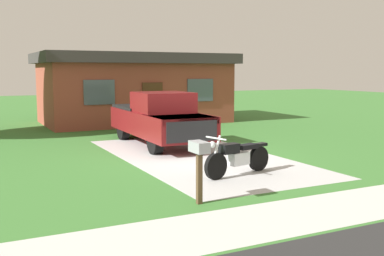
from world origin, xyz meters
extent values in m
plane|color=#3A7230|center=(0.00, 0.00, 0.00)|extent=(80.00, 80.00, 0.00)
cube|color=#B7B7B7|center=(0.00, 0.00, 0.00)|extent=(4.46, 8.98, 0.01)
cube|color=beige|center=(0.00, -6.00, 0.00)|extent=(36.00, 1.80, 0.01)
cylinder|color=black|center=(-1.00, -2.91, 0.33)|extent=(0.67, 0.27, 0.66)
cylinder|color=black|center=(0.51, -2.54, 0.33)|extent=(0.67, 0.27, 0.66)
cube|color=silver|center=(-0.22, -2.72, 0.42)|extent=(0.61, 0.39, 0.32)
cube|color=black|center=(-0.56, -2.80, 0.72)|extent=(0.57, 0.38, 0.24)
cube|color=black|center=(0.07, -2.65, 0.70)|extent=(0.65, 0.41, 0.12)
cube|color=black|center=(0.51, -2.54, 0.70)|extent=(0.51, 0.31, 0.08)
cylinder|color=silver|center=(-1.00, -2.91, 0.70)|extent=(0.34, 0.14, 0.77)
cylinder|color=silver|center=(-1.00, -2.91, 1.02)|extent=(0.20, 0.69, 0.04)
sphere|color=silver|center=(-1.11, -2.94, 0.88)|extent=(0.16, 0.16, 0.16)
cylinder|color=black|center=(0.62, 0.94, 0.42)|extent=(0.32, 0.85, 0.84)
cylinder|color=black|center=(-1.02, 0.98, 0.42)|extent=(0.32, 0.85, 0.84)
cylinder|color=black|center=(0.70, 4.44, 0.42)|extent=(0.32, 0.85, 0.84)
cylinder|color=black|center=(-0.94, 4.48, 0.42)|extent=(0.32, 0.85, 0.84)
cube|color=maroon|center=(-0.16, 2.76, 0.80)|extent=(2.12, 5.64, 0.80)
cube|color=maroon|center=(-0.20, 0.91, 1.10)|extent=(1.94, 1.94, 0.20)
cube|color=maroon|center=(-0.17, 2.36, 1.55)|extent=(1.84, 1.94, 0.70)
cube|color=#3F4C56|center=(-0.18, 1.56, 1.45)|extent=(1.70, 0.20, 0.60)
cube|color=black|center=(-0.12, 4.31, 1.05)|extent=(1.95, 2.44, 0.50)
cube|color=black|center=(-0.22, -0.02, 0.80)|extent=(1.70, 0.14, 0.64)
cube|color=#4C3823|center=(-2.30, -4.56, 0.55)|extent=(0.10, 0.10, 1.10)
cube|color=gray|center=(-2.30, -4.56, 1.15)|extent=(0.26, 0.48, 0.22)
cube|color=brown|center=(1.52, 10.14, 1.50)|extent=(9.00, 5.00, 3.00)
cube|color=#383333|center=(1.52, 10.14, 3.25)|extent=(9.60, 5.60, 0.50)
cube|color=#4C2D19|center=(1.52, 7.61, 1.05)|extent=(1.00, 0.08, 2.10)
cube|color=#4C5966|center=(-1.00, 7.61, 1.70)|extent=(1.40, 0.06, 1.10)
cube|color=#4C5966|center=(4.04, 7.61, 1.70)|extent=(1.40, 0.06, 1.10)
camera|label=1|loc=(-6.42, -12.53, 2.64)|focal=43.17mm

